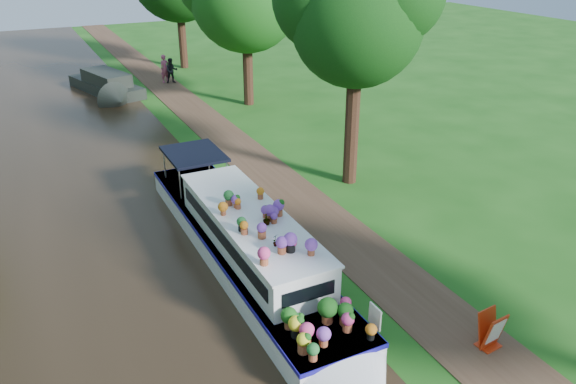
{
  "coord_description": "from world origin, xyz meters",
  "views": [
    {
      "loc": [
        -7.54,
        -14.32,
        9.1
      ],
      "look_at": [
        -0.09,
        0.67,
        1.3
      ],
      "focal_mm": 35.0,
      "sensor_mm": 36.0,
      "label": 1
    }
  ],
  "objects_px": {
    "pedestrian_dark": "(172,71)",
    "pedestrian_pink": "(165,69)",
    "sandwich_board": "(491,332)",
    "plant_boat": "(252,246)",
    "second_boat": "(107,85)"
  },
  "relations": [
    {
      "from": "pedestrian_dark",
      "to": "second_boat",
      "type": "bearing_deg",
      "value": -160.91
    },
    {
      "from": "sandwich_board",
      "to": "pedestrian_dark",
      "type": "relative_size",
      "value": 0.59
    },
    {
      "from": "sandwich_board",
      "to": "pedestrian_pink",
      "type": "height_order",
      "value": "pedestrian_pink"
    },
    {
      "from": "plant_boat",
      "to": "pedestrian_pink",
      "type": "bearing_deg",
      "value": 80.77
    },
    {
      "from": "plant_boat",
      "to": "sandwich_board",
      "type": "distance_m",
      "value": 6.78
    },
    {
      "from": "second_boat",
      "to": "sandwich_board",
      "type": "relative_size",
      "value": 7.96
    },
    {
      "from": "plant_boat",
      "to": "sandwich_board",
      "type": "bearing_deg",
      "value": -56.02
    },
    {
      "from": "pedestrian_dark",
      "to": "pedestrian_pink",
      "type": "bearing_deg",
      "value": 142.53
    },
    {
      "from": "second_boat",
      "to": "pedestrian_pink",
      "type": "xyz_separation_m",
      "value": [
        3.96,
        1.21,
        0.37
      ]
    },
    {
      "from": "pedestrian_pink",
      "to": "second_boat",
      "type": "bearing_deg",
      "value": 178.44
    },
    {
      "from": "sandwich_board",
      "to": "pedestrian_pink",
      "type": "bearing_deg",
      "value": 84.3
    },
    {
      "from": "sandwich_board",
      "to": "pedestrian_dark",
      "type": "height_order",
      "value": "pedestrian_dark"
    },
    {
      "from": "sandwich_board",
      "to": "pedestrian_pink",
      "type": "xyz_separation_m",
      "value": [
        0.03,
        29.04,
        0.47
      ]
    },
    {
      "from": "plant_boat",
      "to": "second_boat",
      "type": "distance_m",
      "value": 22.22
    },
    {
      "from": "sandwich_board",
      "to": "pedestrian_pink",
      "type": "distance_m",
      "value": 29.04
    }
  ]
}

